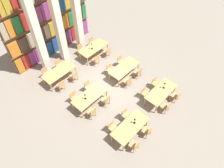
% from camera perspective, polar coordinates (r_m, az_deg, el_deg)
% --- Properties ---
extents(ground_plane, '(40.00, 40.00, 0.00)m').
position_cam_1_polar(ground_plane, '(13.97, -0.88, -1.20)').
color(ground_plane, gray).
extents(bookshelf_bank, '(6.47, 0.35, 5.50)m').
position_cam_1_polar(bookshelf_bank, '(15.49, -16.29, 15.90)').
color(bookshelf_bank, brown).
rests_on(bookshelf_bank, ground_plane).
extents(pillar_left, '(0.45, 0.45, 6.00)m').
position_cam_1_polar(pillar_left, '(13.92, -19.15, 12.49)').
color(pillar_left, silver).
rests_on(pillar_left, ground_plane).
extents(pillar_center, '(0.45, 0.45, 6.00)m').
position_cam_1_polar(pillar_center, '(14.52, -14.06, 15.52)').
color(pillar_center, silver).
rests_on(pillar_center, ground_plane).
extents(pillar_right, '(0.45, 0.45, 6.00)m').
position_cam_1_polar(pillar_right, '(15.27, -9.30, 18.17)').
color(pillar_right, silver).
rests_on(pillar_right, ground_plane).
extents(reading_table_0, '(2.15, 0.95, 0.76)m').
position_cam_1_polar(reading_table_0, '(11.67, 4.76, -11.12)').
color(reading_table_0, tan).
rests_on(reading_table_0, ground_plane).
extents(chair_0, '(0.42, 0.40, 0.87)m').
position_cam_1_polar(chair_0, '(11.47, 5.97, -15.61)').
color(chair_0, tan).
rests_on(chair_0, ground_plane).
extents(chair_1, '(0.42, 0.40, 0.87)m').
position_cam_1_polar(chair_1, '(11.88, 0.14, -11.16)').
color(chair_1, tan).
rests_on(chair_1, ground_plane).
extents(chair_2, '(0.42, 0.40, 0.87)m').
position_cam_1_polar(chair_2, '(11.92, 9.28, -12.03)').
color(chair_2, tan).
rests_on(chair_2, ground_plane).
extents(chair_3, '(0.42, 0.40, 0.87)m').
position_cam_1_polar(chair_3, '(12.31, 3.57, -7.92)').
color(chair_3, tan).
rests_on(chair_3, ground_plane).
extents(desk_lamp_0, '(0.14, 0.14, 0.40)m').
position_cam_1_polar(desk_lamp_0, '(11.49, 5.96, -9.40)').
color(desk_lamp_0, black).
rests_on(desk_lamp_0, reading_table_0).
extents(reading_table_1, '(2.15, 0.95, 0.76)m').
position_cam_1_polar(reading_table_1, '(13.24, 12.65, -2.05)').
color(reading_table_1, tan).
rests_on(reading_table_1, ground_plane).
extents(chair_4, '(0.42, 0.40, 0.87)m').
position_cam_1_polar(chair_4, '(12.95, 13.96, -5.77)').
color(chair_4, tan).
rests_on(chair_4, ground_plane).
extents(chair_5, '(0.42, 0.40, 0.87)m').
position_cam_1_polar(chair_5, '(13.33, 8.58, -2.21)').
color(chair_5, tan).
rests_on(chair_5, ground_plane).
extents(chair_6, '(0.42, 0.40, 0.87)m').
position_cam_1_polar(chair_6, '(13.58, 16.41, -2.96)').
color(chair_6, tan).
rests_on(chair_6, ground_plane).
extents(chair_7, '(0.42, 0.40, 0.87)m').
position_cam_1_polar(chair_7, '(13.95, 11.22, 0.36)').
color(chair_7, tan).
rests_on(chair_7, ground_plane).
extents(desk_lamp_1, '(0.14, 0.14, 0.47)m').
position_cam_1_polar(desk_lamp_1, '(13.15, 13.58, -0.13)').
color(desk_lamp_1, black).
rests_on(desk_lamp_1, reading_table_1).
extents(reading_table_2, '(2.15, 0.95, 0.76)m').
position_cam_1_polar(reading_table_2, '(12.79, -5.83, -3.25)').
color(reading_table_2, tan).
rests_on(reading_table_2, ground_plane).
extents(chair_8, '(0.42, 0.40, 0.87)m').
position_cam_1_polar(chair_8, '(12.42, -5.25, -7.34)').
color(chair_8, tan).
rests_on(chair_8, ground_plane).
extents(chair_9, '(0.42, 0.40, 0.87)m').
position_cam_1_polar(chair_9, '(13.15, -9.86, -3.48)').
color(chair_9, tan).
rests_on(chair_9, ground_plane).
extents(chair_10, '(0.42, 0.40, 0.87)m').
position_cam_1_polar(chair_10, '(12.85, -1.55, -4.19)').
color(chair_10, tan).
rests_on(chair_10, ground_plane).
extents(chair_11, '(0.42, 0.40, 0.87)m').
position_cam_1_polar(chair_11, '(13.56, -6.21, -0.64)').
color(chair_11, tan).
rests_on(chair_11, ground_plane).
extents(desk_lamp_2, '(0.14, 0.14, 0.41)m').
position_cam_1_polar(desk_lamp_2, '(12.40, -7.07, -3.08)').
color(desk_lamp_2, black).
rests_on(desk_lamp_2, reading_table_2).
extents(reading_table_3, '(2.15, 0.95, 0.76)m').
position_cam_1_polar(reading_table_3, '(14.24, 3.23, 4.12)').
color(reading_table_3, tan).
rests_on(reading_table_3, ground_plane).
extents(chair_12, '(0.42, 0.40, 0.87)m').
position_cam_1_polar(chair_12, '(13.79, 4.09, 0.72)').
color(chair_12, tan).
rests_on(chair_12, ground_plane).
extents(chair_13, '(0.42, 0.40, 0.87)m').
position_cam_1_polar(chair_13, '(14.45, -0.55, 3.81)').
color(chair_13, tan).
rests_on(chair_13, ground_plane).
extents(chair_14, '(0.42, 0.40, 0.87)m').
position_cam_1_polar(chair_14, '(14.39, 6.87, 3.11)').
color(chair_14, tan).
rests_on(chair_14, ground_plane).
extents(chair_15, '(0.42, 0.40, 0.87)m').
position_cam_1_polar(chair_15, '(15.03, 2.29, 5.99)').
color(chair_15, tan).
rests_on(chair_15, ground_plane).
extents(reading_table_4, '(2.15, 0.95, 0.76)m').
position_cam_1_polar(reading_table_4, '(14.38, -13.66, 3.01)').
color(reading_table_4, tan).
rests_on(reading_table_4, ground_plane).
extents(chair_16, '(0.42, 0.40, 0.87)m').
position_cam_1_polar(chair_16, '(13.91, -13.24, -0.32)').
color(chair_16, tan).
rests_on(chair_16, ground_plane).
extents(chair_17, '(0.42, 0.40, 0.87)m').
position_cam_1_polar(chair_17, '(14.86, -16.86, 2.74)').
color(chair_17, tan).
rests_on(chair_17, ground_plane).
extents(chair_18, '(0.42, 0.40, 0.87)m').
position_cam_1_polar(chair_18, '(14.28, -9.89, 2.13)').
color(chair_18, tan).
rests_on(chair_18, ground_plane).
extents(chair_19, '(0.42, 0.40, 0.87)m').
position_cam_1_polar(chair_19, '(15.21, -13.64, 4.98)').
color(chair_19, tan).
rests_on(chair_19, ground_plane).
extents(reading_table_5, '(2.15, 0.95, 0.76)m').
position_cam_1_polar(reading_table_5, '(15.72, -4.82, 9.28)').
color(reading_table_5, tan).
rests_on(reading_table_5, ground_plane).
extents(chair_20, '(0.42, 0.40, 0.87)m').
position_cam_1_polar(chair_20, '(15.17, -4.25, 6.39)').
color(chair_20, tan).
rests_on(chair_20, ground_plane).
extents(chair_21, '(0.42, 0.40, 0.87)m').
position_cam_1_polar(chair_21, '(16.05, -8.11, 8.87)').
color(chair_21, tan).
rests_on(chair_21, ground_plane).
extents(chair_22, '(0.42, 0.40, 0.87)m').
position_cam_1_polar(chair_22, '(15.75, -1.29, 8.48)').
color(chair_22, tan).
rests_on(chair_22, ground_plane).
extents(chair_23, '(0.42, 0.40, 0.87)m').
position_cam_1_polar(chair_23, '(16.60, -5.18, 10.80)').
color(chair_23, tan).
rests_on(chair_23, ground_plane).
extents(desk_lamp_3, '(0.14, 0.14, 0.49)m').
position_cam_1_polar(desk_lamp_3, '(15.36, -5.34, 10.09)').
color(desk_lamp_3, black).
rests_on(desk_lamp_3, reading_table_5).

